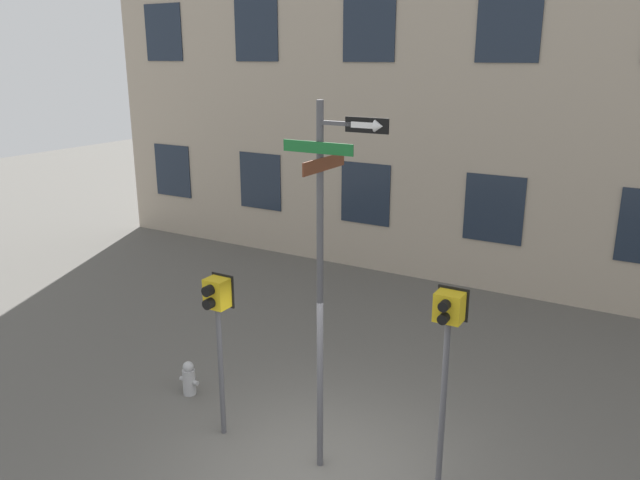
{
  "coord_description": "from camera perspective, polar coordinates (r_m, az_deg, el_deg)",
  "views": [
    {
      "loc": [
        3.74,
        -6.31,
        5.62
      ],
      "look_at": [
        -0.13,
        0.3,
        3.36
      ],
      "focal_mm": 35.0,
      "sensor_mm": 36.0,
      "label": 1
    }
  ],
  "objects": [
    {
      "name": "fire_hydrant",
      "position": [
        11.2,
        -11.89,
        -12.29
      ],
      "size": [
        0.38,
        0.22,
        0.61
      ],
      "color": "#A5A5A8",
      "rests_on": "ground_plane"
    },
    {
      "name": "street_sign_pole",
      "position": [
        8.04,
        0.41,
        -2.36
      ],
      "size": [
        1.41,
        1.0,
        5.11
      ],
      "color": "#4C4C51",
      "rests_on": "ground_plane"
    },
    {
      "name": "pedestrian_signal_left",
      "position": [
        9.29,
        -9.35,
        -6.45
      ],
      "size": [
        0.39,
        0.4,
        2.57
      ],
      "color": "#4C4C51",
      "rests_on": "ground_plane"
    },
    {
      "name": "ground_plane",
      "position": [
        9.24,
        -0.26,
        -20.99
      ],
      "size": [
        60.0,
        60.0,
        0.0
      ],
      "primitive_type": "plane",
      "color": "#595651"
    },
    {
      "name": "pedestrian_signal_right",
      "position": [
        8.04,
        11.55,
        -8.65
      ],
      "size": [
        0.4,
        0.4,
        2.86
      ],
      "color": "#4C4C51",
      "rests_on": "ground_plane"
    },
    {
      "name": "building_facade",
      "position": [
        15.42,
        17.18,
        18.29
      ],
      "size": [
        24.0,
        0.64,
        12.58
      ],
      "color": "tan",
      "rests_on": "ground_plane"
    }
  ]
}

